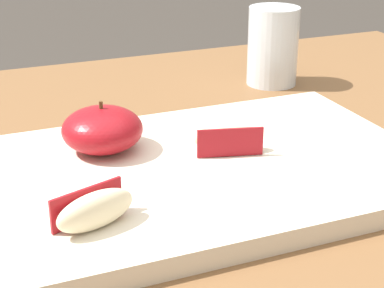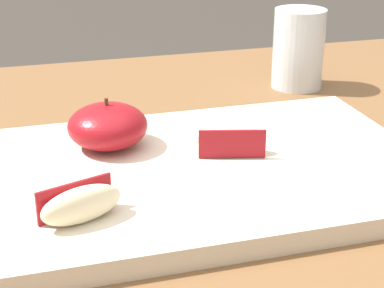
% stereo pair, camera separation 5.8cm
% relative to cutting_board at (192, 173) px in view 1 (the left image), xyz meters
% --- Properties ---
extents(dining_table, '(1.21, 0.81, 0.76)m').
position_rel_cutting_board_xyz_m(dining_table, '(-0.05, 0.04, -0.13)').
color(dining_table, brown).
rests_on(dining_table, ground_plane).
extents(cutting_board, '(0.44, 0.28, 0.02)m').
position_rel_cutting_board_xyz_m(cutting_board, '(0.00, 0.00, 0.00)').
color(cutting_board, beige).
rests_on(cutting_board, dining_table).
extents(apple_half_skin_up, '(0.08, 0.08, 0.05)m').
position_rel_cutting_board_xyz_m(apple_half_skin_up, '(-0.07, 0.06, 0.03)').
color(apple_half_skin_up, maroon).
rests_on(apple_half_skin_up, cutting_board).
extents(apple_wedge_near_knife, '(0.07, 0.04, 0.03)m').
position_rel_cutting_board_xyz_m(apple_wedge_near_knife, '(-0.11, -0.08, 0.02)').
color(apple_wedge_near_knife, beige).
rests_on(apple_wedge_near_knife, cutting_board).
extents(apple_wedge_right, '(0.07, 0.04, 0.03)m').
position_rel_cutting_board_xyz_m(apple_wedge_right, '(0.04, 0.01, 0.02)').
color(apple_wedge_right, beige).
rests_on(apple_wedge_right, cutting_board).
extents(drinking_glass_water, '(0.07, 0.07, 0.10)m').
position_rel_cutting_board_xyz_m(drinking_glass_water, '(0.22, 0.24, 0.04)').
color(drinking_glass_water, silver).
rests_on(drinking_glass_water, dining_table).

